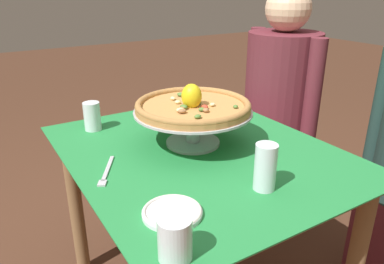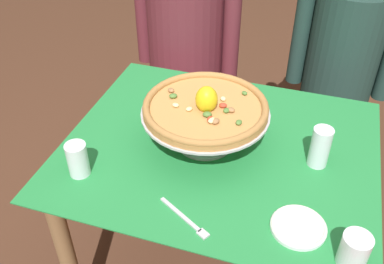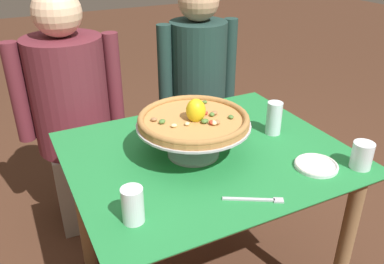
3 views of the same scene
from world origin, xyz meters
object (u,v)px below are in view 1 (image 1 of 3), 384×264
(water_glass_side_right, at_px, (265,170))
(diner_left, at_px, (279,109))
(water_glass_front_left, at_px, (92,118))
(pizza_stand, at_px, (193,120))
(pizza, at_px, (193,105))
(dinner_fork, at_px, (106,172))
(side_plate, at_px, (172,212))
(water_glass_front_right, at_px, (175,241))

(water_glass_side_right, relative_size, diner_left, 0.11)
(water_glass_front_left, bearing_deg, pizza_stand, 38.82)
(diner_left, bearing_deg, water_glass_front_left, -91.01)
(pizza, bearing_deg, water_glass_front_left, -141.32)
(pizza, relative_size, dinner_fork, 2.31)
(water_glass_front_left, height_order, dinner_fork, water_glass_front_left)
(pizza, xyz_separation_m, dinner_fork, (0.05, -0.35, -0.15))
(water_glass_front_left, xyz_separation_m, side_plate, (0.69, -0.01, -0.04))
(water_glass_front_right, relative_size, dinner_fork, 0.56)
(water_glass_front_right, distance_m, water_glass_front_left, 0.84)
(water_glass_front_left, bearing_deg, side_plate, -1.17)
(side_plate, distance_m, diner_left, 1.24)
(pizza, relative_size, water_glass_front_left, 3.61)
(water_glass_front_right, xyz_separation_m, diner_left, (-0.82, 1.10, -0.13))
(water_glass_front_right, bearing_deg, side_plate, 153.65)
(pizza_stand, bearing_deg, water_glass_front_left, -141.18)
(side_plate, height_order, dinner_fork, side_plate)
(dinner_fork, relative_size, diner_left, 0.14)
(diner_left, bearing_deg, dinner_fork, -71.55)
(pizza_stand, relative_size, water_glass_front_left, 3.73)
(water_glass_front_right, bearing_deg, pizza, 144.70)
(water_glass_front_right, distance_m, side_plate, 0.16)
(water_glass_front_right, relative_size, diner_left, 0.08)
(pizza, height_order, side_plate, pizza)
(pizza, xyz_separation_m, water_glass_side_right, (0.38, 0.01, -0.09))
(water_glass_front_right, bearing_deg, dinner_fork, 179.63)
(water_glass_front_right, bearing_deg, pizza_stand, 144.66)
(side_plate, bearing_deg, diner_left, 123.17)
(water_glass_front_right, height_order, diner_left, diner_left)
(water_glass_front_right, height_order, side_plate, water_glass_front_right)
(dinner_fork, xyz_separation_m, diner_left, (-0.37, 1.10, -0.09))
(pizza_stand, height_order, pizza, pizza)
(pizza_stand, distance_m, dinner_fork, 0.37)
(water_glass_side_right, xyz_separation_m, diner_left, (-0.70, 0.74, -0.14))
(pizza_stand, distance_m, water_glass_front_right, 0.62)
(water_glass_front_right, xyz_separation_m, water_glass_front_left, (-0.84, 0.08, 0.01))
(pizza_stand, distance_m, diner_left, 0.83)
(pizza, xyz_separation_m, water_glass_front_right, (0.50, -0.35, -0.11))
(pizza_stand, height_order, water_glass_front_right, pizza_stand)
(pizza_stand, relative_size, dinner_fork, 2.39)
(water_glass_front_right, bearing_deg, water_glass_side_right, 108.27)
(pizza_stand, relative_size, pizza, 1.03)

